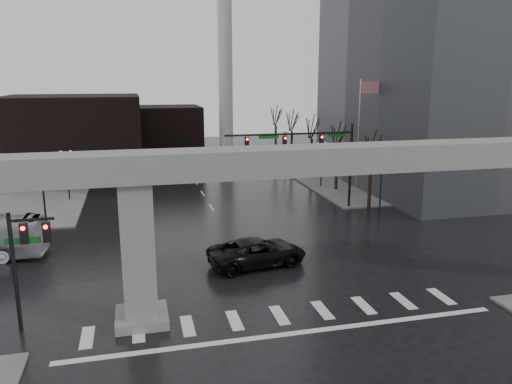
% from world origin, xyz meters
% --- Properties ---
extents(ground, '(160.00, 160.00, 0.00)m').
position_xyz_m(ground, '(0.00, 0.00, 0.00)').
color(ground, black).
rests_on(ground, ground).
extents(sidewalk_ne, '(28.00, 36.00, 0.15)m').
position_xyz_m(sidewalk_ne, '(26.00, 36.00, 0.07)').
color(sidewalk_ne, slate).
rests_on(sidewalk_ne, ground).
extents(elevated_guideway, '(48.00, 2.60, 8.70)m').
position_xyz_m(elevated_guideway, '(1.26, 0.00, 6.88)').
color(elevated_guideway, gray).
rests_on(elevated_guideway, ground).
extents(building_far_left, '(16.00, 14.00, 10.00)m').
position_xyz_m(building_far_left, '(-14.00, 42.00, 5.00)').
color(building_far_left, black).
rests_on(building_far_left, ground).
extents(building_far_mid, '(10.00, 10.00, 8.00)m').
position_xyz_m(building_far_mid, '(-2.00, 52.00, 4.00)').
color(building_far_mid, black).
rests_on(building_far_mid, ground).
extents(smokestack, '(3.60, 3.60, 30.00)m').
position_xyz_m(smokestack, '(6.00, 46.00, 13.35)').
color(smokestack, silver).
rests_on(smokestack, ground).
extents(signal_mast_arm, '(12.12, 0.43, 8.00)m').
position_xyz_m(signal_mast_arm, '(8.99, 18.80, 5.83)').
color(signal_mast_arm, black).
rests_on(signal_mast_arm, ground).
extents(signal_left_pole, '(2.30, 0.30, 6.00)m').
position_xyz_m(signal_left_pole, '(-12.25, 0.50, 4.07)').
color(signal_left_pole, black).
rests_on(signal_left_pole, ground).
extents(flagpole_assembly, '(2.06, 0.12, 12.00)m').
position_xyz_m(flagpole_assembly, '(15.29, 22.00, 7.53)').
color(flagpole_assembly, silver).
rests_on(flagpole_assembly, ground).
extents(lamp_right_0, '(1.22, 0.32, 5.11)m').
position_xyz_m(lamp_right_0, '(13.50, 14.00, 3.47)').
color(lamp_right_0, black).
rests_on(lamp_right_0, ground).
extents(lamp_right_1, '(1.22, 0.32, 5.11)m').
position_xyz_m(lamp_right_1, '(13.50, 28.00, 3.47)').
color(lamp_right_1, black).
rests_on(lamp_right_1, ground).
extents(lamp_right_2, '(1.22, 0.32, 5.11)m').
position_xyz_m(lamp_right_2, '(13.50, 42.00, 3.47)').
color(lamp_right_2, black).
rests_on(lamp_right_2, ground).
extents(lamp_left_0, '(1.22, 0.32, 5.11)m').
position_xyz_m(lamp_left_0, '(-13.50, 14.00, 3.47)').
color(lamp_left_0, black).
rests_on(lamp_left_0, ground).
extents(lamp_left_1, '(1.22, 0.32, 5.11)m').
position_xyz_m(lamp_left_1, '(-13.50, 28.00, 3.47)').
color(lamp_left_1, black).
rests_on(lamp_left_1, ground).
extents(lamp_left_2, '(1.22, 0.32, 5.11)m').
position_xyz_m(lamp_left_2, '(-13.50, 42.00, 3.47)').
color(lamp_left_2, black).
rests_on(lamp_left_2, ground).
extents(tree_right_0, '(1.09, 1.58, 7.50)m').
position_xyz_m(tree_right_0, '(14.53, 18.02, 2.79)').
color(tree_right_0, black).
rests_on(tree_right_0, ground).
extents(tree_right_1, '(1.09, 1.61, 7.67)m').
position_xyz_m(tree_right_1, '(14.53, 26.02, 2.85)').
color(tree_right_1, black).
rests_on(tree_right_1, ground).
extents(tree_right_2, '(1.10, 1.63, 7.85)m').
position_xyz_m(tree_right_2, '(14.53, 34.02, 2.91)').
color(tree_right_2, black).
rests_on(tree_right_2, ground).
extents(tree_right_3, '(1.11, 1.66, 8.02)m').
position_xyz_m(tree_right_3, '(14.53, 42.02, 2.98)').
color(tree_right_3, black).
rests_on(tree_right_3, ground).
extents(tree_right_4, '(1.12, 1.69, 8.19)m').
position_xyz_m(tree_right_4, '(14.53, 50.02, 3.04)').
color(tree_right_4, black).
rests_on(tree_right_4, ground).
extents(pickup_truck, '(6.94, 4.04, 1.82)m').
position_xyz_m(pickup_truck, '(0.62, 6.22, 0.91)').
color(pickup_truck, black).
rests_on(pickup_truck, ground).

